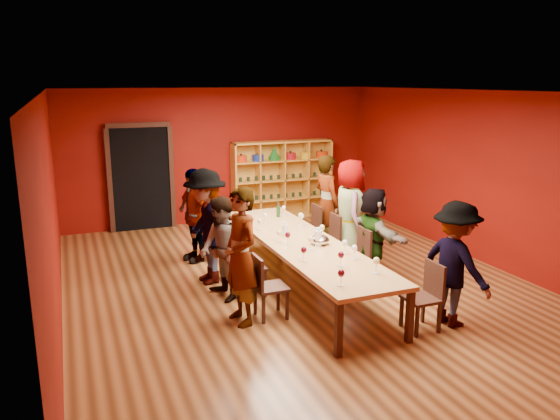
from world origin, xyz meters
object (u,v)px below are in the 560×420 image
object	(u,v)px
person_right_3	(350,211)
person_right_4	(327,203)
chair_person_left_1	(265,284)
person_right_2	(373,235)
chair_person_left_4	(213,232)
person_left_2	(222,249)
chair_person_right_3	(330,237)
tasting_table	(302,245)
wine_bottle	(278,211)
person_left_1	(241,257)
chair_person_left_3	(231,249)
person_right_0	(455,264)
spittoon_bowl	(320,240)
chair_person_right_0	(427,293)
shelving_unit	(282,176)
person_left_3	(206,227)
chair_person_right_2	(358,253)
chair_person_left_2	(245,264)
person_left_4	(194,215)
chair_person_right_4	(311,226)

from	to	relation	value
person_right_3	person_right_4	xyz separation A→B (m)	(-0.07, 0.76, -0.01)
chair_person_left_1	person_right_2	world-z (taller)	person_right_2
chair_person_left_1	chair_person_left_4	size ratio (longest dim) A/B	1.00
person_left_2	chair_person_right_3	xyz separation A→B (m)	(2.18, 0.83, -0.27)
tasting_table	wine_bottle	distance (m)	1.59
person_right_3	person_left_1	bearing A→B (deg)	140.97
chair_person_left_3	chair_person_left_4	bearing A→B (deg)	90.00
person_right_0	spittoon_bowl	xyz separation A→B (m)	(-1.14, 1.68, -0.02)
chair_person_right_0	person_right_2	size ratio (longest dim) A/B	0.58
shelving_unit	person_right_0	world-z (taller)	shelving_unit
tasting_table	person_left_2	bearing A→B (deg)	179.07
wine_bottle	tasting_table	bearing A→B (deg)	-98.28
chair_person_left_4	person_right_3	distance (m)	2.49
chair_person_left_1	chair_person_right_3	world-z (taller)	same
person_left_3	chair_person_right_2	size ratio (longest dim) A/B	2.07
chair_person_right_2	person_right_4	size ratio (longest dim) A/B	0.49
person_left_3	person_left_1	bearing A→B (deg)	-1.89
chair_person_left_3	shelving_unit	bearing A→B (deg)	56.88
person_right_0	person_right_3	size ratio (longest dim) A/B	0.91
chair_person_left_2	wine_bottle	world-z (taller)	wine_bottle
wine_bottle	shelving_unit	bearing A→B (deg)	66.98
shelving_unit	chair_person_left_1	world-z (taller)	shelving_unit
chair_person_right_2	person_left_4	bearing A→B (deg)	136.14
person_left_4	person_right_4	bearing A→B (deg)	66.43
tasting_table	person_right_3	world-z (taller)	person_right_3
person_left_2	person_right_4	size ratio (longest dim) A/B	0.84
chair_person_left_2	chair_person_left_4	xyz separation A→B (m)	(0.00, 1.89, 0.00)
tasting_table	chair_person_left_2	size ratio (longest dim) A/B	5.06
chair_person_left_2	shelving_unit	bearing A→B (deg)	61.77
person_left_4	chair_person_right_0	xyz separation A→B (m)	(2.15, -3.83, -0.34)
person_right_3	wine_bottle	xyz separation A→B (m)	(-1.07, 0.72, -0.06)
tasting_table	chair_person_right_2	size ratio (longest dim) A/B	5.06
person_left_3	wine_bottle	bearing A→B (deg)	113.36
chair_person_left_4	person_left_1	bearing A→B (deg)	-97.01
chair_person_right_3	person_right_4	size ratio (longest dim) A/B	0.49
person_right_3	chair_person_left_3	bearing A→B (deg)	109.16
shelving_unit	person_right_2	size ratio (longest dim) A/B	1.57
chair_person_left_4	spittoon_bowl	bearing A→B (deg)	-62.92
person_right_4	tasting_table	bearing A→B (deg)	136.51
person_left_1	person_right_2	size ratio (longest dim) A/B	1.20
person_right_4	wine_bottle	distance (m)	1.00
chair_person_right_4	spittoon_bowl	distance (m)	2.01
person_right_0	person_right_2	distance (m)	1.78
chair_person_right_3	person_right_3	distance (m)	0.58
chair_person_right_4	person_right_3	bearing A→B (deg)	-62.73
chair_person_left_4	person_right_0	distance (m)	4.45
shelving_unit	chair_person_right_4	distance (m)	2.79
tasting_table	person_left_4	size ratio (longest dim) A/B	2.69
wine_bottle	person_right_0	bearing A→B (deg)	-72.49
person_left_4	chair_person_right_3	xyz separation A→B (m)	(2.15, -1.06, -0.34)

